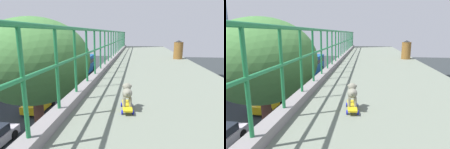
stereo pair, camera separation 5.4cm
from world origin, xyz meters
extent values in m
cube|color=gray|center=(-0.25, 0.00, 6.15)|extent=(0.20, 30.15, 0.14)
cylinder|color=#207841|center=(-0.25, 0.00, 7.30)|extent=(0.06, 30.15, 0.06)
cylinder|color=#207841|center=(-0.25, 0.00, 6.81)|extent=(0.04, 30.15, 0.04)
cylinder|color=#207841|center=(-0.25, 0.00, 6.76)|extent=(0.04, 0.04, 1.08)
cylinder|color=#207841|center=(-0.25, 0.77, 6.76)|extent=(0.04, 0.04, 1.08)
cylinder|color=#207841|center=(-0.25, 1.53, 6.76)|extent=(0.04, 0.04, 1.08)
cylinder|color=#207841|center=(-0.25, 2.30, 6.76)|extent=(0.04, 0.04, 1.08)
cylinder|color=#207841|center=(-0.25, 3.07, 6.76)|extent=(0.04, 0.04, 1.08)
cylinder|color=#207841|center=(-0.25, 3.84, 6.76)|extent=(0.04, 0.04, 1.08)
cylinder|color=#207841|center=(-0.25, 4.60, 6.76)|extent=(0.04, 0.04, 1.08)
cylinder|color=#207841|center=(-0.25, 5.37, 6.76)|extent=(0.04, 0.04, 1.08)
cylinder|color=#207841|center=(-0.25, 6.14, 6.76)|extent=(0.04, 0.04, 1.08)
cylinder|color=#207841|center=(-0.25, 6.91, 6.76)|extent=(0.04, 0.04, 1.08)
cylinder|color=#207841|center=(-0.25, 7.67, 6.76)|extent=(0.04, 0.04, 1.08)
cylinder|color=#207841|center=(-0.25, 8.44, 6.76)|extent=(0.04, 0.04, 1.08)
cylinder|color=#207841|center=(-0.25, 9.21, 6.76)|extent=(0.04, 0.04, 1.08)
cylinder|color=#207841|center=(-0.25, 9.97, 6.76)|extent=(0.04, 0.04, 1.08)
cylinder|color=#207841|center=(-0.25, 10.74, 6.76)|extent=(0.04, 0.04, 1.08)
cylinder|color=#207841|center=(-0.25, 11.51, 6.76)|extent=(0.04, 0.04, 1.08)
cylinder|color=#207841|center=(-0.25, 12.28, 6.76)|extent=(0.04, 0.04, 1.08)
cylinder|color=#207841|center=(-0.25, 13.04, 6.76)|extent=(0.04, 0.04, 1.08)
cylinder|color=#207841|center=(-0.25, 13.81, 6.76)|extent=(0.04, 0.04, 1.08)
cylinder|color=#207841|center=(-0.25, 14.58, 6.76)|extent=(0.04, 0.04, 1.08)
cylinder|color=black|center=(-7.57, 9.68, 0.31)|extent=(0.24, 0.62, 0.62)
cube|color=slate|center=(-4.78, 11.45, 0.59)|extent=(1.62, 3.94, 0.76)
cube|color=#1E232B|center=(-4.78, 11.24, 1.27)|extent=(1.37, 1.73, 0.60)
cylinder|color=black|center=(-4.01, 12.79, 0.34)|extent=(0.18, 0.67, 0.67)
cylinder|color=black|center=(-5.55, 12.79, 0.34)|extent=(0.18, 0.67, 0.67)
cylinder|color=black|center=(-4.01, 10.12, 0.34)|extent=(0.18, 0.67, 0.67)
cylinder|color=black|center=(-5.55, 10.12, 0.34)|extent=(0.18, 0.67, 0.67)
cube|color=yellow|center=(-8.36, 14.81, 0.58)|extent=(1.67, 3.81, 0.69)
cube|color=#1E232B|center=(-8.36, 14.91, 1.19)|extent=(1.42, 1.91, 0.52)
cube|color=silver|center=(-8.36, 14.91, 1.52)|extent=(0.36, 0.16, 0.12)
cylinder|color=black|center=(-7.57, 13.61, 0.33)|extent=(0.19, 0.67, 0.67)
cylinder|color=black|center=(-9.16, 13.61, 0.33)|extent=(0.19, 0.67, 0.67)
cylinder|color=black|center=(-7.57, 16.01, 0.33)|extent=(0.19, 0.67, 0.67)
cylinder|color=black|center=(-9.16, 16.01, 0.33)|extent=(0.19, 0.67, 0.67)
cube|color=black|center=(-4.78, 18.58, 0.59)|extent=(1.75, 4.47, 0.69)
cube|color=#1E232B|center=(-4.78, 18.44, 1.23)|extent=(1.53, 2.35, 0.59)
cylinder|color=black|center=(-3.95, 20.00, 0.35)|extent=(0.24, 0.70, 0.70)
cylinder|color=black|center=(-5.62, 20.00, 0.35)|extent=(0.24, 0.70, 0.70)
cylinder|color=black|center=(-3.95, 17.15, 0.35)|extent=(0.24, 0.70, 0.70)
cylinder|color=black|center=(-5.62, 17.15, 0.35)|extent=(0.24, 0.70, 0.70)
cube|color=#124C8D|center=(-8.77, 30.96, 1.69)|extent=(2.59, 10.92, 2.82)
cube|color=black|center=(-8.77, 30.96, 2.18)|extent=(2.61, 10.04, 0.70)
cylinder|color=black|center=(-7.53, 34.78, 0.48)|extent=(0.28, 0.96, 0.96)
cylinder|color=black|center=(-10.02, 34.78, 0.48)|extent=(0.28, 0.96, 0.96)
cylinder|color=black|center=(-7.53, 27.96, 0.48)|extent=(0.28, 0.96, 0.96)
cylinder|color=black|center=(-10.02, 27.96, 0.48)|extent=(0.28, 0.96, 0.96)
ellipsoid|color=#447B3C|center=(-2.87, 4.88, 6.25)|extent=(4.01, 4.01, 3.10)
cube|color=gold|center=(0.66, 1.14, 6.16)|extent=(0.18, 0.47, 0.02)
cylinder|color=#161DBE|center=(0.72, 1.30, 6.11)|extent=(0.03, 0.06, 0.06)
cylinder|color=#161DBE|center=(0.57, 1.29, 6.11)|extent=(0.03, 0.06, 0.06)
cylinder|color=#161DBE|center=(0.75, 1.00, 6.11)|extent=(0.03, 0.06, 0.06)
cylinder|color=#161DBE|center=(0.60, 0.99, 6.11)|extent=(0.03, 0.06, 0.06)
cylinder|color=gray|center=(0.69, 1.26, 6.24)|extent=(0.04, 0.04, 0.14)
cylinder|color=gray|center=(0.60, 1.25, 6.24)|extent=(0.04, 0.04, 0.14)
cylinder|color=gray|center=(0.71, 1.08, 6.24)|extent=(0.04, 0.04, 0.14)
cylinder|color=gray|center=(0.62, 1.07, 6.24)|extent=(0.04, 0.04, 0.14)
ellipsoid|color=gray|center=(0.66, 1.16, 6.35)|extent=(0.17, 0.25, 0.13)
sphere|color=gray|center=(0.65, 1.26, 6.41)|extent=(0.13, 0.13, 0.13)
ellipsoid|color=gray|center=(0.64, 1.32, 6.40)|extent=(0.05, 0.06, 0.04)
sphere|color=gray|center=(0.70, 1.27, 6.43)|extent=(0.05, 0.05, 0.05)
sphere|color=gray|center=(0.60, 1.26, 6.43)|extent=(0.05, 0.05, 0.05)
sphere|color=gray|center=(0.67, 1.04, 6.39)|extent=(0.07, 0.07, 0.07)
cylinder|color=brown|center=(2.64, 7.42, 6.46)|extent=(0.40, 0.40, 0.75)
cone|color=black|center=(2.64, 7.42, 6.86)|extent=(0.40, 0.40, 0.10)
camera|label=1|loc=(0.78, -1.60, 7.23)|focal=30.93mm
camera|label=2|loc=(0.84, -1.60, 7.23)|focal=30.93mm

